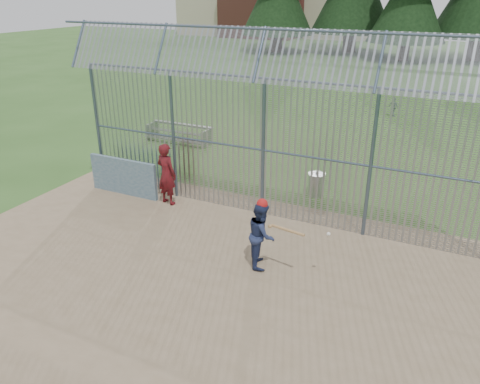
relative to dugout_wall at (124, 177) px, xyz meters
The scene contains 11 objects.
ground 5.47m from the dugout_wall, 32.23° to the right, with size 120.00×120.00×0.00m, color #2D511E.
dirt_infield 5.75m from the dugout_wall, 36.47° to the right, with size 14.00×10.00×0.02m, color #756047.
dugout_wall is the anchor object (origin of this frame).
batter 6.03m from the dugout_wall, 19.24° to the right, with size 0.79×0.62×1.63m, color navy.
onlooker 1.71m from the dugout_wall, ahead, with size 0.71×0.46×1.94m, color maroon.
bg_kid_seated 15.55m from the dugout_wall, 66.42° to the left, with size 0.58×0.24×0.98m, color slate.
batting_gear 6.27m from the dugout_wall, 18.97° to the right, with size 1.77×0.38×0.62m.
trash_can 6.23m from the dugout_wall, 25.14° to the left, with size 0.56×0.56×0.82m.
bleacher 5.79m from the dugout_wall, 104.98° to the left, with size 3.00×0.95×0.72m.
backstop_fence 6.66m from the dugout_wall, ahead, with size 20.09×0.81×5.30m.
distant_buildings 56.80m from the dugout_wall, 109.12° to the left, with size 26.50×10.50×8.00m.
Camera 1 is at (4.86, -8.09, 6.18)m, focal length 35.00 mm.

